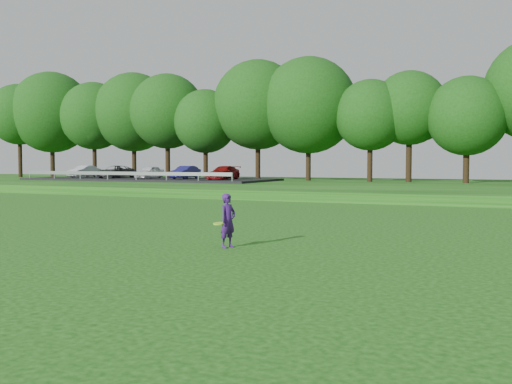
% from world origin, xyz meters
% --- Properties ---
extents(ground, '(140.00, 140.00, 0.00)m').
position_xyz_m(ground, '(0.00, 0.00, 0.00)').
color(ground, '#13400C').
rests_on(ground, ground).
extents(berm, '(130.00, 30.00, 0.60)m').
position_xyz_m(berm, '(0.00, 34.00, 0.30)').
color(berm, '#13400C').
rests_on(berm, ground).
extents(walking_path, '(130.00, 1.60, 0.04)m').
position_xyz_m(walking_path, '(0.00, 20.00, 0.02)').
color(walking_path, gray).
rests_on(walking_path, ground).
extents(treeline, '(104.00, 7.00, 15.00)m').
position_xyz_m(treeline, '(0.00, 38.00, 8.10)').
color(treeline, '#17420F').
rests_on(treeline, berm).
extents(parking_lot, '(24.00, 9.00, 1.38)m').
position_xyz_m(parking_lot, '(-23.96, 32.81, 1.03)').
color(parking_lot, black).
rests_on(parking_lot, berm).
extents(woman, '(0.58, 0.63, 1.47)m').
position_xyz_m(woman, '(0.82, 1.51, 0.73)').
color(woman, '#3D1767').
rests_on(woman, ground).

